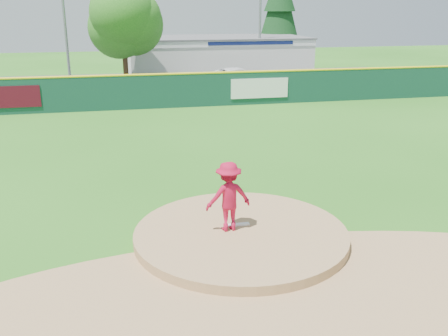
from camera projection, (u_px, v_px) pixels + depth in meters
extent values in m
plane|color=#286B19|center=(241.00, 239.00, 12.92)|extent=(120.00, 120.00, 0.00)
cylinder|color=#9E774C|center=(241.00, 239.00, 12.92)|extent=(5.50, 5.50, 0.50)
cube|color=white|center=(238.00, 225.00, 13.11)|extent=(0.60, 0.15, 0.04)
cylinder|color=#9E774C|center=(277.00, 302.00, 10.13)|extent=(15.40, 15.40, 0.01)
cube|color=#38383A|center=(153.00, 86.00, 37.99)|extent=(44.00, 16.00, 0.02)
imported|color=#AE0E31|center=(229.00, 196.00, 12.61)|extent=(1.23, 0.79, 1.81)
imported|color=white|center=(239.00, 77.00, 37.07)|extent=(5.56, 3.38, 1.44)
cube|color=silver|center=(216.00, 57.00, 43.39)|extent=(15.00, 8.00, 3.20)
cube|color=white|center=(227.00, 43.00, 39.22)|extent=(15.00, 0.06, 0.55)
cube|color=#0F194C|center=(251.00, 43.00, 39.60)|extent=(7.00, 0.03, 0.28)
cube|color=#59595B|center=(216.00, 37.00, 42.88)|extent=(15.20, 8.20, 0.12)
cube|color=#500B19|center=(6.00, 97.00, 27.44)|extent=(3.60, 0.04, 1.20)
cube|color=white|center=(260.00, 88.00, 30.45)|extent=(3.60, 0.04, 1.20)
cube|color=#123B2F|center=(165.00, 91.00, 29.33)|extent=(40.00, 0.10, 2.00)
cylinder|color=yellow|center=(164.00, 74.00, 29.02)|extent=(40.00, 0.14, 0.14)
cylinder|color=#382314|center=(126.00, 73.00, 35.32)|extent=(0.36, 0.36, 2.60)
sphere|color=#387F23|center=(123.00, 25.00, 34.32)|extent=(5.60, 5.60, 5.60)
cylinder|color=#382314|center=(278.00, 60.00, 48.80)|extent=(0.40, 0.40, 1.60)
cone|color=#113A16|center=(280.00, 9.00, 47.34)|extent=(4.40, 4.40, 7.90)
cylinder|color=gray|center=(64.00, 10.00, 35.06)|extent=(0.20, 0.20, 11.00)
cylinder|color=gray|center=(260.00, 17.00, 40.18)|extent=(0.20, 0.20, 10.00)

